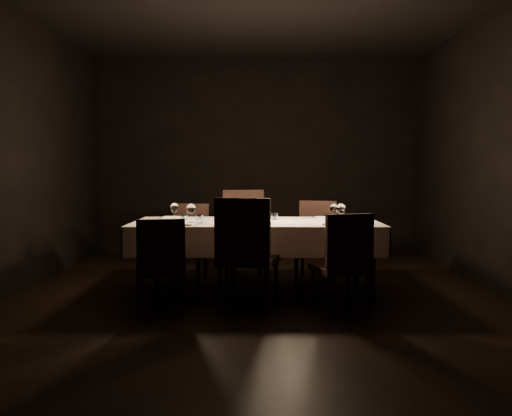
{
  "coord_description": "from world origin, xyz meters",
  "views": [
    {
      "loc": [
        0.02,
        -5.57,
        1.29
      ],
      "look_at": [
        0.0,
        0.0,
        0.9
      ],
      "focal_mm": 38.0,
      "sensor_mm": 36.0,
      "label": 1
    }
  ],
  "objects_px": {
    "chair_near_left": "(161,261)",
    "chair_far_center": "(245,230)",
    "chair_near_right": "(344,259)",
    "chair_near_center": "(246,250)",
    "dining_table": "(256,229)",
    "chair_far_right": "(316,236)",
    "chair_far_left": "(189,238)"
  },
  "relations": [
    {
      "from": "chair_near_left",
      "to": "chair_near_right",
      "type": "distance_m",
      "value": 1.62
    },
    {
      "from": "chair_near_left",
      "to": "chair_near_center",
      "type": "distance_m",
      "value": 0.77
    },
    {
      "from": "chair_near_right",
      "to": "chair_far_left",
      "type": "distance_m",
      "value": 2.23
    },
    {
      "from": "chair_near_center",
      "to": "chair_far_left",
      "type": "xyz_separation_m",
      "value": [
        -0.71,
        1.47,
        -0.07
      ]
    },
    {
      "from": "chair_near_center",
      "to": "chair_far_left",
      "type": "distance_m",
      "value": 1.63
    },
    {
      "from": "chair_far_left",
      "to": "dining_table",
      "type": "bearing_deg",
      "value": -34.72
    },
    {
      "from": "chair_near_right",
      "to": "chair_far_center",
      "type": "height_order",
      "value": "chair_far_center"
    },
    {
      "from": "chair_near_right",
      "to": "chair_near_center",
      "type": "bearing_deg",
      "value": -24.26
    },
    {
      "from": "chair_near_right",
      "to": "chair_far_right",
      "type": "relative_size",
      "value": 0.99
    },
    {
      "from": "chair_near_left",
      "to": "dining_table",
      "type": "bearing_deg",
      "value": -147.96
    },
    {
      "from": "dining_table",
      "to": "chair_far_right",
      "type": "distance_m",
      "value": 1.04
    },
    {
      "from": "chair_near_left",
      "to": "chair_far_center",
      "type": "relative_size",
      "value": 0.83
    },
    {
      "from": "chair_far_right",
      "to": "chair_near_right",
      "type": "bearing_deg",
      "value": -71.61
    },
    {
      "from": "chair_near_center",
      "to": "chair_near_right",
      "type": "xyz_separation_m",
      "value": [
        0.86,
        -0.11,
        -0.06
      ]
    },
    {
      "from": "chair_near_right",
      "to": "chair_far_right",
      "type": "distance_m",
      "value": 1.61
    },
    {
      "from": "chair_near_center",
      "to": "chair_near_right",
      "type": "relative_size",
      "value": 1.14
    },
    {
      "from": "chair_far_center",
      "to": "chair_far_right",
      "type": "height_order",
      "value": "chair_far_center"
    },
    {
      "from": "dining_table",
      "to": "chair_near_left",
      "type": "relative_size",
      "value": 2.9
    },
    {
      "from": "chair_near_left",
      "to": "chair_far_center",
      "type": "height_order",
      "value": "chair_far_center"
    },
    {
      "from": "chair_near_left",
      "to": "chair_near_center",
      "type": "bearing_deg",
      "value": 173.92
    },
    {
      "from": "chair_near_center",
      "to": "chair_far_center",
      "type": "height_order",
      "value": "chair_far_center"
    },
    {
      "from": "chair_far_center",
      "to": "chair_far_right",
      "type": "relative_size",
      "value": 1.13
    },
    {
      "from": "dining_table",
      "to": "chair_far_center",
      "type": "relative_size",
      "value": 2.4
    },
    {
      "from": "dining_table",
      "to": "chair_near_center",
      "type": "bearing_deg",
      "value": -96.5
    },
    {
      "from": "dining_table",
      "to": "chair_far_right",
      "type": "height_order",
      "value": "chair_far_right"
    },
    {
      "from": "dining_table",
      "to": "chair_far_right",
      "type": "relative_size",
      "value": 2.72
    },
    {
      "from": "dining_table",
      "to": "chair_far_center",
      "type": "distance_m",
      "value": 0.88
    },
    {
      "from": "chair_near_right",
      "to": "chair_far_center",
      "type": "xyz_separation_m",
      "value": [
        -0.91,
        1.72,
        0.06
      ]
    },
    {
      "from": "chair_near_center",
      "to": "chair_far_center",
      "type": "relative_size",
      "value": 1.0
    },
    {
      "from": "chair_near_left",
      "to": "chair_near_right",
      "type": "xyz_separation_m",
      "value": [
        1.62,
        -0.02,
        0.02
      ]
    },
    {
      "from": "chair_far_center",
      "to": "chair_far_right",
      "type": "bearing_deg",
      "value": -19.21
    },
    {
      "from": "chair_far_left",
      "to": "chair_far_right",
      "type": "bearing_deg",
      "value": 8.7
    }
  ]
}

